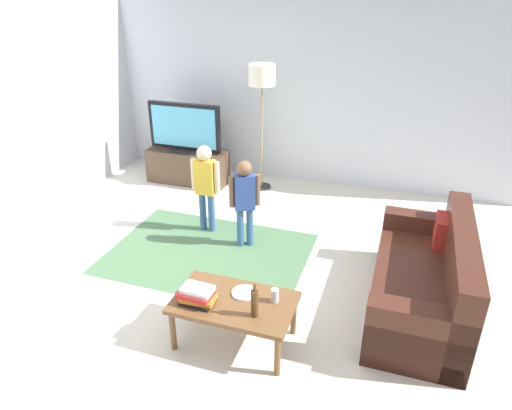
{
  "coord_description": "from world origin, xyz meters",
  "views": [
    {
      "loc": [
        1.4,
        -3.56,
        2.81
      ],
      "look_at": [
        0.0,
        0.6,
        0.65
      ],
      "focal_mm": 32.56,
      "sensor_mm": 36.0,
      "label": 1
    }
  ],
  "objects": [
    {
      "name": "area_rug",
      "position": [
        -0.54,
        0.5,
        0.0
      ],
      "size": [
        2.2,
        1.6,
        0.01
      ],
      "primitive_type": "cube",
      "color": "#4C724C",
      "rests_on": "ground"
    },
    {
      "name": "tv_stand",
      "position": [
        -1.66,
        2.3,
        0.24
      ],
      "size": [
        1.2,
        0.44,
        0.5
      ],
      "color": "#4C3828",
      "rests_on": "ground"
    },
    {
      "name": "tv_remote",
      "position": [
        -0.05,
        -0.61,
        0.43
      ],
      "size": [
        0.17,
        0.06,
        0.02
      ],
      "primitive_type": "cube",
      "rotation": [
        0.0,
        0.0,
        0.09
      ],
      "color": "black",
      "rests_on": "coffee_table"
    },
    {
      "name": "tv",
      "position": [
        -1.66,
        2.28,
        0.85
      ],
      "size": [
        1.1,
        0.28,
        0.71
      ],
      "color": "black",
      "rests_on": "tv_stand"
    },
    {
      "name": "coffee_table",
      "position": [
        0.25,
        -0.71,
        0.37
      ],
      "size": [
        1.0,
        0.6,
        0.42
      ],
      "color": "brown",
      "rests_on": "ground"
    },
    {
      "name": "book_stack",
      "position": [
        -0.03,
        -0.82,
        0.49
      ],
      "size": [
        0.31,
        0.2,
        0.15
      ],
      "color": "black",
      "rests_on": "coffee_table"
    },
    {
      "name": "plate",
      "position": [
        0.3,
        -0.59,
        0.43
      ],
      "size": [
        0.22,
        0.22,
        0.02
      ],
      "color": "white",
      "rests_on": "coffee_table"
    },
    {
      "name": "wall_back",
      "position": [
        0.0,
        3.0,
        1.35
      ],
      "size": [
        6.0,
        0.12,
        2.7
      ],
      "primitive_type": "cube",
      "color": "silver",
      "rests_on": "ground"
    },
    {
      "name": "bottle",
      "position": [
        0.47,
        -0.83,
        0.54
      ],
      "size": [
        0.06,
        0.06,
        0.3
      ],
      "color": "#4C3319",
      "rests_on": "coffee_table"
    },
    {
      "name": "child_center",
      "position": [
        -0.21,
        0.81,
        0.63
      ],
      "size": [
        0.32,
        0.21,
        1.04
      ],
      "color": "#33598C",
      "rests_on": "ground"
    },
    {
      "name": "soda_can",
      "position": [
        0.57,
        -0.61,
        0.48
      ],
      "size": [
        0.07,
        0.07,
        0.12
      ],
      "primitive_type": "cylinder",
      "color": "silver",
      "rests_on": "coffee_table"
    },
    {
      "name": "floor_lamp",
      "position": [
        -0.54,
        2.45,
        1.54
      ],
      "size": [
        0.36,
        0.36,
        1.78
      ],
      "color": "#262626",
      "rests_on": "ground"
    },
    {
      "name": "ground",
      "position": [
        0.0,
        0.0,
        0.0
      ],
      "size": [
        7.8,
        7.8,
        0.0
      ],
      "primitive_type": "plane",
      "color": "beige"
    },
    {
      "name": "couch",
      "position": [
        1.78,
        0.25,
        0.29
      ],
      "size": [
        0.8,
        1.8,
        0.86
      ],
      "color": "#472319",
      "rests_on": "ground"
    },
    {
      "name": "child_near_tv",
      "position": [
        -0.77,
        1.01,
        0.65
      ],
      "size": [
        0.37,
        0.18,
        1.09
      ],
      "color": "#33598C",
      "rests_on": "ground"
    }
  ]
}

